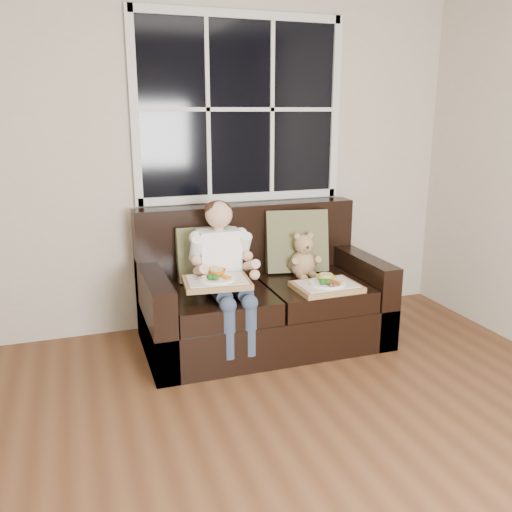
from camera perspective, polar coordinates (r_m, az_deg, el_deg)
name	(u,v)px	position (r m, az deg, el deg)	size (l,w,h in m)	color
room_walls	(323,127)	(1.67, 7.07, 13.33)	(4.52, 5.02, 2.71)	beige
window_back	(240,109)	(4.18, -1.68, 15.17)	(1.62, 0.04, 1.37)	black
loveseat	(260,299)	(3.97, 0.46, -4.57)	(1.70, 0.92, 0.96)	black
pillow_left	(204,254)	(3.91, -5.47, 0.22)	(0.40, 0.19, 0.40)	brown
pillow_right	(296,241)	(4.12, 4.27, 1.56)	(0.50, 0.29, 0.48)	brown
child	(223,261)	(3.66, -3.47, -0.54)	(0.41, 0.61, 0.93)	white
teddy_bear	(303,258)	(4.01, 5.02, -0.25)	(0.20, 0.26, 0.34)	tan
tray_left	(217,281)	(3.52, -4.16, -2.60)	(0.46, 0.36, 0.10)	tan
tray_right	(327,285)	(3.76, 7.44, -3.07)	(0.45, 0.35, 0.10)	tan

